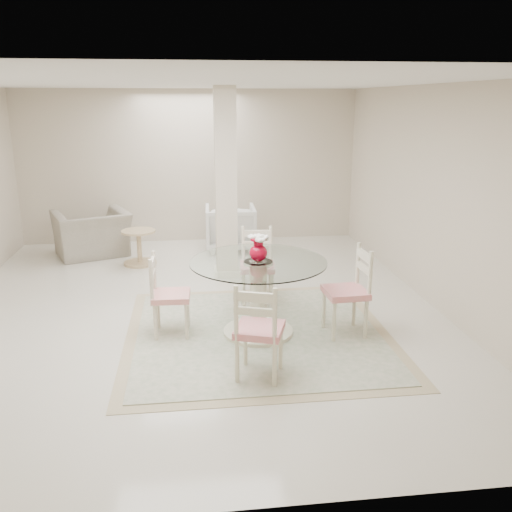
{
  "coord_description": "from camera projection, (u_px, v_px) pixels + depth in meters",
  "views": [
    {
      "loc": [
        -0.0,
        -6.35,
        2.51
      ],
      "look_at": [
        0.69,
        -0.64,
        0.85
      ],
      "focal_mm": 38.0,
      "sensor_mm": 36.0,
      "label": 1
    }
  ],
  "objects": [
    {
      "name": "dining_table",
      "position": [
        258.0,
        298.0,
        5.9
      ],
      "size": [
        1.47,
        1.47,
        0.85
      ],
      "rotation": [
        0.0,
        0.0,
        -0.11
      ],
      "color": "beige",
      "rests_on": "ground"
    },
    {
      "name": "dining_chair_west",
      "position": [
        165.0,
        289.0,
        5.86
      ],
      "size": [
        0.42,
        0.42,
        1.02
      ],
      "rotation": [
        0.0,
        0.0,
        1.54
      ],
      "color": "beige",
      "rests_on": "ground"
    },
    {
      "name": "ground",
      "position": [
        195.0,
        309.0,
        6.75
      ],
      "size": [
        7.0,
        7.0,
        0.0
      ],
      "primitive_type": "plane",
      "color": "beige",
      "rests_on": "ground"
    },
    {
      "name": "dining_chair_north",
      "position": [
        257.0,
        260.0,
        6.85
      ],
      "size": [
        0.46,
        0.46,
        1.07
      ],
      "rotation": [
        0.0,
        0.0,
        -0.09
      ],
      "color": "beige",
      "rests_on": "ground"
    },
    {
      "name": "column",
      "position": [
        226.0,
        185.0,
        7.67
      ],
      "size": [
        0.3,
        0.3,
        2.7
      ],
      "primitive_type": "cube",
      "color": "beige",
      "rests_on": "ground"
    },
    {
      "name": "red_vase",
      "position": [
        258.0,
        248.0,
        5.75
      ],
      "size": [
        0.22,
        0.21,
        0.29
      ],
      "color": "#A3051E",
      "rests_on": "dining_table"
    },
    {
      "name": "recliner_taupe",
      "position": [
        92.0,
        234.0,
        8.98
      ],
      "size": [
        1.43,
        1.35,
        0.74
      ],
      "primitive_type": "imported",
      "rotation": [
        0.0,
        0.0,
        3.52
      ],
      "color": "#A09884",
      "rests_on": "ground"
    },
    {
      "name": "side_table",
      "position": [
        139.0,
        249.0,
        8.52
      ],
      "size": [
        0.53,
        0.53,
        0.55
      ],
      "color": "tan",
      "rests_on": "ground"
    },
    {
      "name": "room_shell",
      "position": [
        189.0,
        159.0,
        6.23
      ],
      "size": [
        6.02,
        7.02,
        2.71
      ],
      "color": "beige",
      "rests_on": "ground"
    },
    {
      "name": "area_rug",
      "position": [
        258.0,
        334.0,
        6.02
      ],
      "size": [
        2.91,
        2.91,
        0.02
      ],
      "color": "tan",
      "rests_on": "ground"
    },
    {
      "name": "dining_chair_east",
      "position": [
        352.0,
        285.0,
        5.88
      ],
      "size": [
        0.47,
        0.46,
        1.1
      ],
      "rotation": [
        0.0,
        0.0,
        -1.51
      ],
      "color": "beige",
      "rests_on": "ground"
    },
    {
      "name": "armchair_white",
      "position": [
        230.0,
        228.0,
        9.3
      ],
      "size": [
        0.86,
        0.89,
        0.78
      ],
      "primitive_type": "imported",
      "rotation": [
        0.0,
        0.0,
        3.11
      ],
      "color": "silver",
      "rests_on": "ground"
    },
    {
      "name": "dining_chair_south",
      "position": [
        258.0,
        324.0,
        4.89
      ],
      "size": [
        0.54,
        0.54,
        1.06
      ],
      "rotation": [
        0.0,
        0.0,
        2.82
      ],
      "color": "beige",
      "rests_on": "ground"
    }
  ]
}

